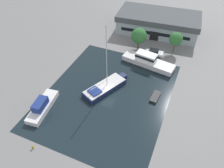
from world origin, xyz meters
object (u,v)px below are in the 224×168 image
motor_cruiser (148,61)px  cabin_boat (42,106)px  small_dinghy (155,97)px  warehouse_building (158,23)px  quay_tree_by_water (176,39)px  parked_car (154,53)px  quay_tree_near_building (139,36)px  sailboat_moored (105,87)px

motor_cruiser → cabin_boat: motor_cruiser is taller
small_dinghy → cabin_boat: bearing=-144.5°
small_dinghy → warehouse_building: bearing=108.4°
small_dinghy → quay_tree_by_water: bearing=94.5°
warehouse_building → cabin_boat: (-12.58, -38.43, -1.83)m
motor_cruiser → small_dinghy: (4.62, -9.92, -0.85)m
cabin_boat → warehouse_building: bearing=64.4°
warehouse_building → parked_car: 12.88m
quay_tree_near_building → sailboat_moored: sailboat_moored is taller
quay_tree_near_building → sailboat_moored: bearing=-94.9°
warehouse_building → quay_tree_by_water: 11.43m
quay_tree_by_water → motor_cruiser: (-4.64, -7.79, -2.84)m
parked_car → small_dinghy: 15.01m
motor_cruiser → small_dinghy: motor_cruiser is taller
quay_tree_by_water → parked_car: quay_tree_by_water is taller
warehouse_building → cabin_boat: warehouse_building is taller
quay_tree_by_water → small_dinghy: (-0.01, -17.71, -3.68)m
quay_tree_near_building → small_dinghy: bearing=-60.7°
quay_tree_by_water → motor_cruiser: quay_tree_by_water is taller
warehouse_building → sailboat_moored: bearing=-102.7°
sailboat_moored → small_dinghy: bearing=33.7°
quay_tree_by_water → sailboat_moored: (-10.47, -19.39, -3.31)m
quay_tree_by_water → motor_cruiser: bearing=-120.8°
motor_cruiser → cabin_boat: size_ratio=1.46×
warehouse_building → sailboat_moored: 28.91m
quay_tree_by_water → parked_car: (-4.21, -3.31, -3.10)m
small_dinghy → cabin_boat: (-19.24, -11.53, 0.61)m
quay_tree_near_building → motor_cruiser: 7.84m
quay_tree_near_building → small_dinghy: size_ratio=1.62×
motor_cruiser → cabin_boat: (-14.61, -21.45, -0.23)m
sailboat_moored → small_dinghy: (10.45, 1.68, -0.37)m
quay_tree_near_building → cabin_boat: size_ratio=0.64×
parked_car → quay_tree_near_building: bearing=-114.9°
warehouse_building → small_dinghy: (6.65, -26.90, -2.44)m
warehouse_building → quay_tree_near_building: 11.28m
sailboat_moored → parked_car: bearing=93.3°
sailboat_moored → small_dinghy: sailboat_moored is taller
sailboat_moored → cabin_boat: 13.20m
sailboat_moored → cabin_boat: size_ratio=1.64×
warehouse_building → cabin_boat: 40.48m
small_dinghy → cabin_boat: cabin_boat is taller
motor_cruiser → quay_tree_near_building: bearing=44.5°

